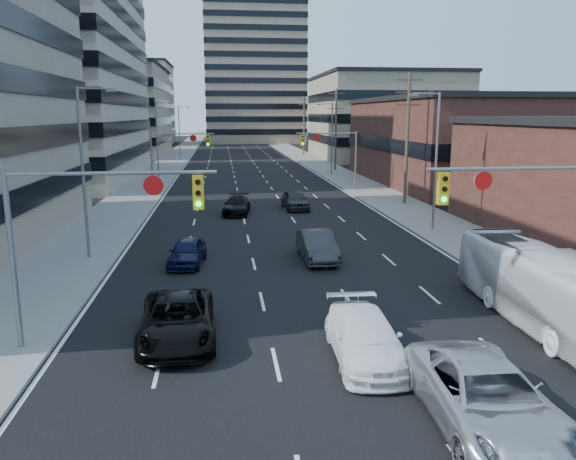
# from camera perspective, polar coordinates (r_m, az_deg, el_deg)

# --- Properties ---
(road_surface) EXTENTS (18.00, 300.00, 0.02)m
(road_surface) POSITION_cam_1_polar(r_m,az_deg,el_deg) (140.39, -5.42, 8.50)
(road_surface) COLOR black
(road_surface) RESTS_ON ground
(sidewalk_left) EXTENTS (5.00, 300.00, 0.15)m
(sidewalk_left) POSITION_cam_1_polar(r_m,az_deg,el_deg) (140.58, -10.16, 8.40)
(sidewalk_left) COLOR slate
(sidewalk_left) RESTS_ON ground
(sidewalk_right) EXTENTS (5.00, 300.00, 0.15)m
(sidewalk_right) POSITION_cam_1_polar(r_m,az_deg,el_deg) (141.12, -0.69, 8.59)
(sidewalk_right) COLOR slate
(sidewalk_right) RESTS_ON ground
(office_left_mid) EXTENTS (26.00, 34.00, 28.00)m
(office_left_mid) POSITION_cam_1_polar(r_m,az_deg,el_deg) (74.30, -26.29, 15.43)
(office_left_mid) COLOR #ADA089
(office_left_mid) RESTS_ON ground
(office_left_far) EXTENTS (20.00, 30.00, 16.00)m
(office_left_far) POSITION_cam_1_polar(r_m,az_deg,el_deg) (112.06, -17.71, 11.31)
(office_left_far) COLOR gray
(office_left_far) RESTS_ON ground
(storefront_right_mid) EXTENTS (20.00, 30.00, 9.00)m
(storefront_right_mid) POSITION_cam_1_polar(r_m,az_deg,el_deg) (66.13, 17.89, 8.40)
(storefront_right_mid) COLOR #472119
(storefront_right_mid) RESTS_ON ground
(office_right_far) EXTENTS (22.00, 28.00, 14.00)m
(office_right_far) POSITION_cam_1_polar(r_m,az_deg,el_deg) (102.15, 9.56, 11.15)
(office_right_far) COLOR gray
(office_right_far) RESTS_ON ground
(apartment_tower) EXTENTS (26.00, 26.00, 58.00)m
(apartment_tower) POSITION_cam_1_polar(r_m,az_deg,el_deg) (161.83, -3.56, 19.23)
(apartment_tower) COLOR gray
(apartment_tower) RESTS_ON ground
(bg_block_left) EXTENTS (24.00, 24.00, 20.00)m
(bg_block_left) POSITION_cam_1_polar(r_m,az_deg,el_deg) (152.17, -16.43, 12.09)
(bg_block_left) COLOR #ADA089
(bg_block_left) RESTS_ON ground
(bg_block_right) EXTENTS (22.00, 22.00, 12.00)m
(bg_block_right) POSITION_cam_1_polar(r_m,az_deg,el_deg) (144.53, 7.56, 10.91)
(bg_block_right) COLOR gray
(bg_block_right) RESTS_ON ground
(signal_near_left) EXTENTS (6.59, 0.33, 6.00)m
(signal_near_left) POSITION_cam_1_polar(r_m,az_deg,el_deg) (18.89, -19.24, 0.99)
(signal_near_left) COLOR slate
(signal_near_left) RESTS_ON ground
(signal_near_right) EXTENTS (6.59, 0.33, 6.00)m
(signal_near_right) POSITION_cam_1_polar(r_m,az_deg,el_deg) (21.35, 23.71, 1.82)
(signal_near_right) COLOR slate
(signal_near_right) RESTS_ON ground
(signal_far_left) EXTENTS (6.09, 0.33, 6.00)m
(signal_far_left) POSITION_cam_1_polar(r_m,az_deg,el_deg) (55.41, -11.33, 8.01)
(signal_far_left) COLOR slate
(signal_far_left) RESTS_ON ground
(signal_far_right) EXTENTS (6.09, 0.33, 6.00)m
(signal_far_right) POSITION_cam_1_polar(r_m,az_deg,el_deg) (56.32, 4.61, 8.25)
(signal_far_right) COLOR slate
(signal_far_right) RESTS_ON ground
(utility_pole_block) EXTENTS (2.20, 0.28, 11.00)m
(utility_pole_block) POSITION_cam_1_polar(r_m,az_deg,el_deg) (48.72, 12.02, 9.25)
(utility_pole_block) COLOR #4C3D2D
(utility_pole_block) RESTS_ON ground
(utility_pole_midblock) EXTENTS (2.20, 0.28, 11.00)m
(utility_pole_midblock) POSITION_cam_1_polar(r_m,az_deg,el_deg) (77.73, 4.88, 10.26)
(utility_pole_midblock) COLOR #4C3D2D
(utility_pole_midblock) RESTS_ON ground
(utility_pole_distant) EXTENTS (2.20, 0.28, 11.00)m
(utility_pole_distant) POSITION_cam_1_polar(r_m,az_deg,el_deg) (107.29, 1.63, 10.67)
(utility_pole_distant) COLOR #4C3D2D
(utility_pole_distant) RESTS_ON ground
(streetlight_left_near) EXTENTS (2.03, 0.22, 9.00)m
(streetlight_left_near) POSITION_cam_1_polar(r_m,az_deg,el_deg) (31.05, -19.87, 6.24)
(streetlight_left_near) COLOR slate
(streetlight_left_near) RESTS_ON ground
(streetlight_left_mid) EXTENTS (2.03, 0.22, 9.00)m
(streetlight_left_mid) POSITION_cam_1_polar(r_m,az_deg,el_deg) (65.57, -13.03, 9.12)
(streetlight_left_mid) COLOR slate
(streetlight_left_mid) RESTS_ON ground
(streetlight_left_far) EXTENTS (2.03, 0.22, 9.00)m
(streetlight_left_far) POSITION_cam_1_polar(r_m,az_deg,el_deg) (100.42, -10.89, 9.99)
(streetlight_left_far) COLOR slate
(streetlight_left_far) RESTS_ON ground
(streetlight_right_near) EXTENTS (2.03, 0.22, 9.00)m
(streetlight_right_near) POSITION_cam_1_polar(r_m,az_deg,el_deg) (37.79, 14.62, 7.40)
(streetlight_right_near) COLOR slate
(streetlight_right_near) RESTS_ON ground
(streetlight_right_far) EXTENTS (2.03, 0.22, 9.00)m
(streetlight_right_far) POSITION_cam_1_polar(r_m,az_deg,el_deg) (71.51, 4.36, 9.57)
(streetlight_right_far) COLOR slate
(streetlight_right_far) RESTS_ON ground
(black_pickup) EXTENTS (2.71, 5.51, 1.51)m
(black_pickup) POSITION_cam_1_polar(r_m,az_deg,el_deg) (19.70, -11.19, -8.94)
(black_pickup) COLOR black
(black_pickup) RESTS_ON ground
(white_van) EXTENTS (2.25, 5.16, 1.48)m
(white_van) POSITION_cam_1_polar(r_m,az_deg,el_deg) (18.12, 7.85, -10.75)
(white_van) COLOR white
(white_van) RESTS_ON ground
(silver_suv) EXTENTS (2.95, 6.04, 1.65)m
(silver_suv) POSITION_cam_1_polar(r_m,az_deg,el_deg) (15.11, 19.53, -15.74)
(silver_suv) COLOR silver
(silver_suv) RESTS_ON ground
(transit_bus) EXTENTS (2.75, 10.26, 2.84)m
(transit_bus) POSITION_cam_1_polar(r_m,az_deg,el_deg) (22.54, 24.54, -5.37)
(transit_bus) COLOR white
(transit_bus) RESTS_ON ground
(sedan_blue) EXTENTS (2.08, 4.20, 1.37)m
(sedan_blue) POSITION_cam_1_polar(r_m,az_deg,el_deg) (29.31, -10.20, -2.19)
(sedan_blue) COLOR black
(sedan_blue) RESTS_ON ground
(sedan_grey_center) EXTENTS (1.71, 4.74, 1.56)m
(sedan_grey_center) POSITION_cam_1_polar(r_m,az_deg,el_deg) (29.82, 2.97, -1.61)
(sedan_grey_center) COLOR #2C2C2E
(sedan_grey_center) RESTS_ON ground
(sedan_black_far) EXTENTS (2.45, 4.89, 1.36)m
(sedan_black_far) POSITION_cam_1_polar(r_m,az_deg,el_deg) (43.82, -5.23, 2.51)
(sedan_black_far) COLOR black
(sedan_black_far) RESTS_ON ground
(sedan_grey_right) EXTENTS (2.09, 4.68, 1.56)m
(sedan_grey_right) POSITION_cam_1_polar(r_m,az_deg,el_deg) (45.88, 0.72, 3.10)
(sedan_grey_right) COLOR #2B2B2D
(sedan_grey_right) RESTS_ON ground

